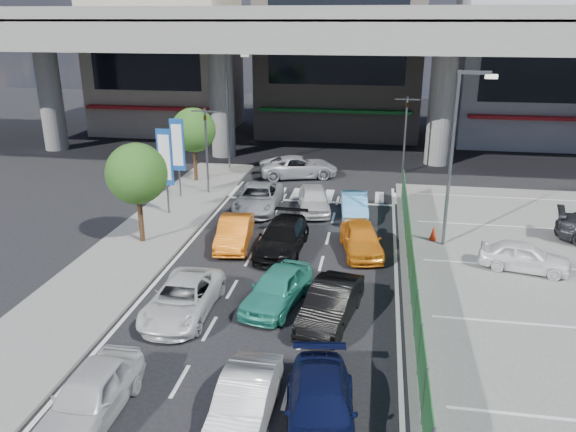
% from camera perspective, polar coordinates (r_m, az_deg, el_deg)
% --- Properties ---
extents(ground, '(120.00, 120.00, 0.00)m').
position_cam_1_polar(ground, '(22.00, -1.64, -7.76)').
color(ground, black).
rests_on(ground, ground).
extents(parking_lot, '(12.00, 28.00, 0.06)m').
position_cam_1_polar(parking_lot, '(24.53, 25.67, -6.74)').
color(parking_lot, slate).
rests_on(parking_lot, ground).
extents(sidewalk_left, '(4.00, 30.00, 0.12)m').
position_cam_1_polar(sidewalk_left, '(27.47, -14.52, -2.55)').
color(sidewalk_left, slate).
rests_on(sidewalk_left, ground).
extents(fence_run, '(0.16, 22.00, 1.80)m').
position_cam_1_polar(fence_run, '(22.23, 12.44, -5.37)').
color(fence_run, '#1D5727').
rests_on(fence_run, ground).
extents(expressway, '(64.00, 14.00, 10.75)m').
position_cam_1_polar(expressway, '(41.39, 4.28, 17.62)').
color(expressway, slate).
rests_on(expressway, ground).
extents(building_west, '(12.00, 10.90, 13.00)m').
position_cam_1_polar(building_west, '(54.97, -12.22, 15.33)').
color(building_west, gray).
rests_on(building_west, ground).
extents(building_center, '(14.00, 10.90, 15.00)m').
position_cam_1_polar(building_center, '(52.36, 5.41, 16.58)').
color(building_center, gray).
rests_on(building_center, ground).
extents(building_east, '(12.00, 10.90, 12.00)m').
position_cam_1_polar(building_east, '(52.75, 23.38, 13.52)').
color(building_east, gray).
rests_on(building_east, ground).
extents(traffic_light_left, '(1.60, 1.24, 5.20)m').
position_cam_1_polar(traffic_light_left, '(33.32, -8.37, 8.67)').
color(traffic_light_left, '#595B60').
rests_on(traffic_light_left, ground).
extents(traffic_light_right, '(1.60, 1.24, 5.20)m').
position_cam_1_polar(traffic_light_right, '(38.72, 11.94, 9.96)').
color(traffic_light_right, '#595B60').
rests_on(traffic_light_right, ground).
extents(street_lamp_right, '(1.65, 0.22, 8.00)m').
position_cam_1_polar(street_lamp_right, '(25.97, 16.75, 6.88)').
color(street_lamp_right, '#595B60').
rests_on(street_lamp_right, ground).
extents(street_lamp_left, '(1.65, 0.22, 8.00)m').
position_cam_1_polar(street_lamp_left, '(38.91, -5.94, 11.55)').
color(street_lamp_left, '#595B60').
rests_on(street_lamp_left, ground).
extents(signboard_near, '(0.80, 0.14, 4.70)m').
position_cam_1_polar(signboard_near, '(30.15, -12.38, 5.59)').
color(signboard_near, '#595B60').
rests_on(signboard_near, ground).
extents(signboard_far, '(0.80, 0.14, 4.70)m').
position_cam_1_polar(signboard_far, '(33.02, -11.15, 6.86)').
color(signboard_far, '#595B60').
rests_on(signboard_far, ground).
extents(tree_near, '(2.80, 2.80, 4.80)m').
position_cam_1_polar(tree_near, '(26.44, -15.13, 4.16)').
color(tree_near, '#382314').
rests_on(tree_near, ground).
extents(tree_far, '(2.80, 2.80, 4.80)m').
position_cam_1_polar(tree_far, '(36.25, -9.58, 8.59)').
color(tree_far, '#382314').
rests_on(tree_far, ground).
extents(van_white_back_left, '(1.67, 4.06, 1.38)m').
position_cam_1_polar(van_white_back_left, '(16.35, -19.43, -16.81)').
color(van_white_back_left, silver).
rests_on(van_white_back_left, ground).
extents(hatch_white_back_mid, '(1.40, 3.92, 1.29)m').
position_cam_1_polar(hatch_white_back_mid, '(15.41, -4.46, -18.32)').
color(hatch_white_back_mid, silver).
rests_on(hatch_white_back_mid, ground).
extents(minivan_navy_back, '(2.38, 4.66, 1.30)m').
position_cam_1_polar(minivan_navy_back, '(15.15, 3.33, -19.02)').
color(minivan_navy_back, '#0B1033').
rests_on(minivan_navy_back, ground).
extents(sedan_white_mid_left, '(2.11, 4.55, 1.26)m').
position_cam_1_polar(sedan_white_mid_left, '(20.54, -10.66, -8.25)').
color(sedan_white_mid_left, silver).
rests_on(sedan_white_mid_left, ground).
extents(taxi_teal_mid, '(2.51, 4.32, 1.38)m').
position_cam_1_polar(taxi_teal_mid, '(20.79, -1.10, -7.34)').
color(taxi_teal_mid, teal).
rests_on(taxi_teal_mid, ground).
extents(hatch_black_mid_right, '(2.21, 4.37, 1.37)m').
position_cam_1_polar(hatch_black_mid_right, '(19.79, 4.37, -8.88)').
color(hatch_black_mid_right, black).
rests_on(hatch_black_mid_right, ground).
extents(taxi_orange_left, '(1.85, 4.16, 1.33)m').
position_cam_1_polar(taxi_orange_left, '(26.21, -5.46, -1.64)').
color(taxi_orange_left, orange).
rests_on(taxi_orange_left, ground).
extents(sedan_black_mid, '(2.10, 4.82, 1.38)m').
position_cam_1_polar(sedan_black_mid, '(25.41, -0.59, -2.18)').
color(sedan_black_mid, black).
rests_on(sedan_black_mid, ground).
extents(taxi_orange_right, '(2.38, 4.29, 1.38)m').
position_cam_1_polar(taxi_orange_right, '(25.48, 7.45, -2.29)').
color(taxi_orange_right, orange).
rests_on(taxi_orange_right, ground).
extents(wagon_silver_front_left, '(2.45, 5.04, 1.38)m').
position_cam_1_polar(wagon_silver_front_left, '(31.02, -3.03, 1.85)').
color(wagon_silver_front_left, '#9A9DA1').
rests_on(wagon_silver_front_left, ground).
extents(sedan_white_front_mid, '(2.34, 4.28, 1.38)m').
position_cam_1_polar(sedan_white_front_mid, '(30.76, 2.64, 1.70)').
color(sedan_white_front_mid, silver).
rests_on(sedan_white_front_mid, ground).
extents(kei_truck_front_right, '(1.69, 3.94, 1.26)m').
position_cam_1_polar(kei_truck_front_right, '(30.08, 6.75, 1.05)').
color(kei_truck_front_right, '#55A7DD').
rests_on(kei_truck_front_right, ground).
extents(crossing_wagon_silver, '(5.63, 3.75, 1.44)m').
position_cam_1_polar(crossing_wagon_silver, '(37.46, 1.10, 5.02)').
color(crossing_wagon_silver, '#AAABB2').
rests_on(crossing_wagon_silver, ground).
extents(parked_sedan_white, '(3.87, 2.24, 1.24)m').
position_cam_1_polar(parked_sedan_white, '(25.45, 22.87, -3.79)').
color(parked_sedan_white, white).
rests_on(parked_sedan_white, parking_lot).
extents(traffic_cone, '(0.48, 0.48, 0.71)m').
position_cam_1_polar(traffic_cone, '(27.57, 14.54, -1.68)').
color(traffic_cone, red).
rests_on(traffic_cone, parking_lot).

